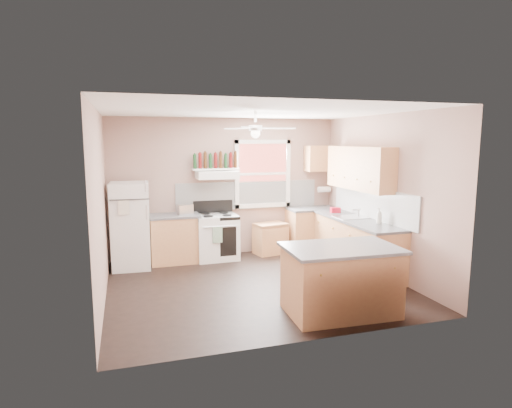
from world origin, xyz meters
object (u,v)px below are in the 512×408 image
object	(u,v)px
island	(340,281)
toaster	(185,209)
refrigerator	(131,226)
stove	(216,237)
cart	(270,238)

from	to	relation	value
island	toaster	bearing A→B (deg)	119.97
toaster	island	bearing A→B (deg)	-78.06
refrigerator	stove	bearing A→B (deg)	8.43
stove	cart	world-z (taller)	stove
stove	toaster	bearing A→B (deg)	177.05
toaster	cart	xyz separation A→B (m)	(1.71, 0.04, -0.68)
stove	cart	size ratio (longest dim) A/B	1.38
refrigerator	stove	world-z (taller)	refrigerator
toaster	stove	xyz separation A→B (m)	(0.59, -0.03, -0.56)
toaster	island	world-z (taller)	toaster
cart	refrigerator	bearing A→B (deg)	172.46
toaster	cart	bearing A→B (deg)	-14.52
toaster	stove	distance (m)	0.81
toaster	stove	world-z (taller)	toaster
stove	island	world-z (taller)	same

